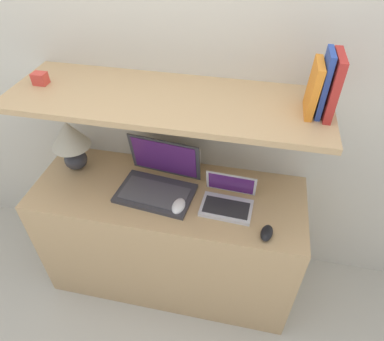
{
  "coord_description": "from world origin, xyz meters",
  "views": [
    {
      "loc": [
        0.39,
        -0.97,
        2.03
      ],
      "look_at": [
        0.13,
        0.27,
        0.94
      ],
      "focal_mm": 32.0,
      "sensor_mm": 36.0,
      "label": 1
    }
  ],
  "objects_px": {
    "laptop_small": "(228,200)",
    "shelf_gadget": "(40,79)",
    "table_lamp": "(70,140)",
    "book_blue": "(324,84)",
    "book_orange": "(314,88)",
    "laptop_large": "(158,181)",
    "second_mouse": "(267,233)",
    "computer_mouse": "(179,206)",
    "router_box": "(189,162)",
    "book_red": "(333,86)"
  },
  "relations": [
    {
      "from": "laptop_large",
      "to": "computer_mouse",
      "type": "relative_size",
      "value": 3.78
    },
    {
      "from": "book_blue",
      "to": "book_orange",
      "type": "relative_size",
      "value": 1.21
    },
    {
      "from": "book_orange",
      "to": "computer_mouse",
      "type": "bearing_deg",
      "value": -161.6
    },
    {
      "from": "shelf_gadget",
      "to": "router_box",
      "type": "bearing_deg",
      "value": 10.02
    },
    {
      "from": "table_lamp",
      "to": "laptop_small",
      "type": "distance_m",
      "value": 0.9
    },
    {
      "from": "laptop_large",
      "to": "book_orange",
      "type": "bearing_deg",
      "value": 4.49
    },
    {
      "from": "book_blue",
      "to": "book_orange",
      "type": "height_order",
      "value": "book_blue"
    },
    {
      "from": "router_box",
      "to": "book_orange",
      "type": "xyz_separation_m",
      "value": [
        0.53,
        -0.12,
        0.56
      ]
    },
    {
      "from": "computer_mouse",
      "to": "second_mouse",
      "type": "distance_m",
      "value": 0.44
    },
    {
      "from": "laptop_small",
      "to": "book_orange",
      "type": "distance_m",
      "value": 0.67
    },
    {
      "from": "second_mouse",
      "to": "book_red",
      "type": "height_order",
      "value": "book_red"
    },
    {
      "from": "computer_mouse",
      "to": "second_mouse",
      "type": "relative_size",
      "value": 1.06
    },
    {
      "from": "book_orange",
      "to": "table_lamp",
      "type": "bearing_deg",
      "value": 178.82
    },
    {
      "from": "laptop_large",
      "to": "book_red",
      "type": "distance_m",
      "value": 0.94
    },
    {
      "from": "computer_mouse",
      "to": "book_red",
      "type": "relative_size",
      "value": 0.44
    },
    {
      "from": "book_orange",
      "to": "laptop_small",
      "type": "bearing_deg",
      "value": -161.35
    },
    {
      "from": "book_red",
      "to": "shelf_gadget",
      "type": "distance_m",
      "value": 1.28
    },
    {
      "from": "laptop_large",
      "to": "book_blue",
      "type": "distance_m",
      "value": 0.92
    },
    {
      "from": "router_box",
      "to": "shelf_gadget",
      "type": "relative_size",
      "value": 2.11
    },
    {
      "from": "laptop_large",
      "to": "book_orange",
      "type": "height_order",
      "value": "book_orange"
    },
    {
      "from": "laptop_large",
      "to": "laptop_small",
      "type": "relative_size",
      "value": 1.58
    },
    {
      "from": "table_lamp",
      "to": "laptop_large",
      "type": "xyz_separation_m",
      "value": [
        0.5,
        -0.08,
        -0.14
      ]
    },
    {
      "from": "router_box",
      "to": "computer_mouse",
      "type": "bearing_deg",
      "value": -87.59
    },
    {
      "from": "book_red",
      "to": "shelf_gadget",
      "type": "height_order",
      "value": "book_red"
    },
    {
      "from": "laptop_small",
      "to": "computer_mouse",
      "type": "height_order",
      "value": "laptop_small"
    },
    {
      "from": "laptop_small",
      "to": "computer_mouse",
      "type": "distance_m",
      "value": 0.25
    },
    {
      "from": "laptop_small",
      "to": "router_box",
      "type": "relative_size",
      "value": 1.97
    },
    {
      "from": "laptop_small",
      "to": "book_red",
      "type": "distance_m",
      "value": 0.71
    },
    {
      "from": "second_mouse",
      "to": "router_box",
      "type": "distance_m",
      "value": 0.59
    },
    {
      "from": "table_lamp",
      "to": "shelf_gadget",
      "type": "relative_size",
      "value": 4.78
    },
    {
      "from": "computer_mouse",
      "to": "book_blue",
      "type": "relative_size",
      "value": 0.43
    },
    {
      "from": "laptop_large",
      "to": "shelf_gadget",
      "type": "relative_size",
      "value": 6.59
    },
    {
      "from": "computer_mouse",
      "to": "shelf_gadget",
      "type": "relative_size",
      "value": 1.75
    },
    {
      "from": "table_lamp",
      "to": "shelf_gadget",
      "type": "bearing_deg",
      "value": -154.09
    },
    {
      "from": "laptop_large",
      "to": "book_red",
      "type": "relative_size",
      "value": 1.68
    },
    {
      "from": "laptop_large",
      "to": "router_box",
      "type": "height_order",
      "value": "laptop_large"
    },
    {
      "from": "table_lamp",
      "to": "shelf_gadget",
      "type": "xyz_separation_m",
      "value": [
        -0.05,
        -0.02,
        0.36
      ]
    },
    {
      "from": "laptop_large",
      "to": "second_mouse",
      "type": "height_order",
      "value": "laptop_large"
    },
    {
      "from": "book_blue",
      "to": "shelf_gadget",
      "type": "xyz_separation_m",
      "value": [
        -1.24,
        0.0,
        -0.1
      ]
    },
    {
      "from": "book_orange",
      "to": "shelf_gadget",
      "type": "height_order",
      "value": "book_orange"
    },
    {
      "from": "laptop_large",
      "to": "book_red",
      "type": "bearing_deg",
      "value": 4.08
    },
    {
      "from": "book_red",
      "to": "shelf_gadget",
      "type": "relative_size",
      "value": 3.93
    },
    {
      "from": "book_blue",
      "to": "book_orange",
      "type": "xyz_separation_m",
      "value": [
        -0.03,
        0.0,
        -0.02
      ]
    },
    {
      "from": "second_mouse",
      "to": "shelf_gadget",
      "type": "xyz_separation_m",
      "value": [
        -1.13,
        0.25,
        0.53
      ]
    },
    {
      "from": "table_lamp",
      "to": "book_blue",
      "type": "height_order",
      "value": "book_blue"
    },
    {
      "from": "book_red",
      "to": "router_box",
      "type": "bearing_deg",
      "value": 168.74
    },
    {
      "from": "laptop_small",
      "to": "shelf_gadget",
      "type": "height_order",
      "value": "shelf_gadget"
    },
    {
      "from": "computer_mouse",
      "to": "book_orange",
      "type": "xyz_separation_m",
      "value": [
        0.52,
        0.17,
        0.61
      ]
    },
    {
      "from": "book_blue",
      "to": "shelf_gadget",
      "type": "distance_m",
      "value": 1.25
    },
    {
      "from": "router_box",
      "to": "book_orange",
      "type": "relative_size",
      "value": 0.63
    }
  ]
}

